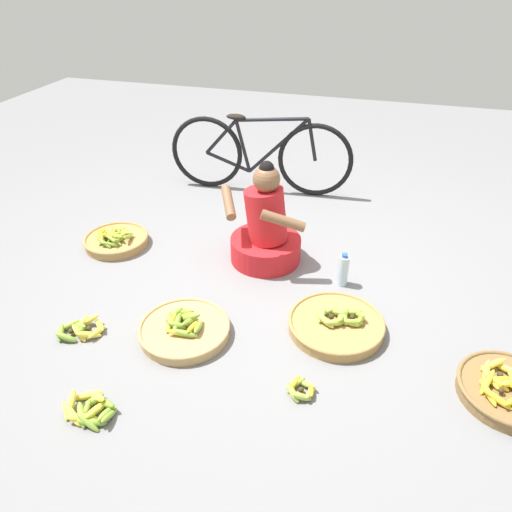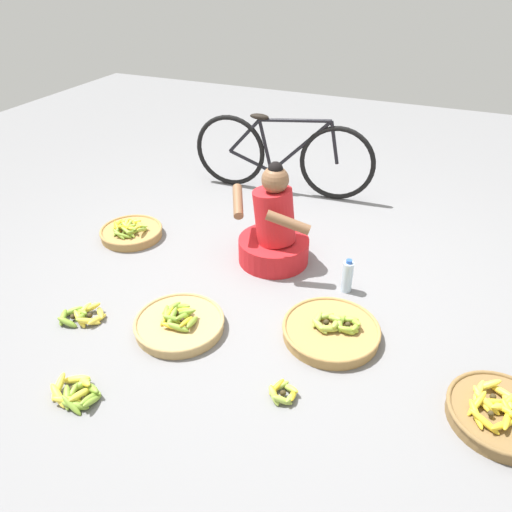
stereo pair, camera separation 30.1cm
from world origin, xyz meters
TOP-DOWN VIEW (x-y plane):
  - ground_plane at (0.00, 0.00)m, footprint 10.00×10.00m
  - vendor_woman_front at (-0.07, 0.30)m, footprint 0.69×0.52m
  - bicycle_leaning at (-0.44, 1.45)m, footprint 1.70×0.19m
  - banana_basket_front_left at (0.55, -0.35)m, footprint 0.59×0.59m
  - banana_basket_front_right at (-1.25, 0.17)m, footprint 0.50×0.50m
  - banana_basket_front_center at (1.49, -0.61)m, footprint 0.53×0.53m
  - banana_basket_back_left at (-0.32, -0.64)m, footprint 0.55×0.55m
  - loose_bananas_near_bicycle at (0.45, -0.90)m, footprint 0.17×0.18m
  - loose_bananas_mid_left at (-0.93, -0.80)m, footprint 0.30×0.26m
  - loose_bananas_back_right at (-0.54, -1.32)m, footprint 0.29×0.24m
  - water_bottle at (0.52, 0.14)m, footprint 0.07×0.07m

SIDE VIEW (x-z plane):
  - ground_plane at x=0.00m, z-range 0.00..0.00m
  - loose_bananas_near_bicycle at x=0.45m, z-range -0.01..0.07m
  - loose_bananas_mid_left at x=-0.93m, z-range -0.02..0.08m
  - loose_bananas_back_right at x=-0.54m, z-range -0.02..0.08m
  - banana_basket_back_left at x=-0.32m, z-range -0.03..0.11m
  - banana_basket_front_left at x=0.55m, z-range -0.03..0.12m
  - banana_basket_front_right at x=-1.25m, z-range -0.02..0.12m
  - banana_basket_front_center at x=1.49m, z-range -0.03..0.13m
  - water_bottle at x=0.52m, z-range -0.01..0.24m
  - vendor_woman_front at x=-0.07m, z-range -0.14..0.64m
  - bicycle_leaning at x=-0.44m, z-range -0.01..0.73m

